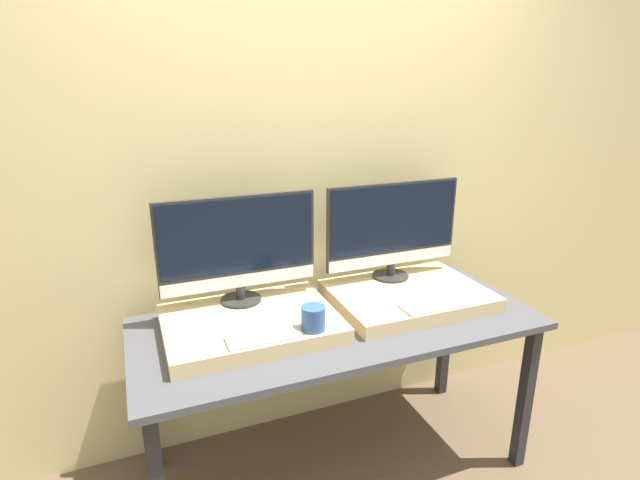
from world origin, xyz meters
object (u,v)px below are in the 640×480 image
(keyboard_left, at_px, (263,337))
(monitor_right, at_px, (393,227))
(mug, at_px, (313,318))
(monitor_left, at_px, (238,246))
(keyboard_right, at_px, (432,305))

(keyboard_left, relative_size, monitor_right, 0.41)
(keyboard_left, bearing_deg, mug, -0.00)
(mug, height_order, monitor_right, monitor_right)
(monitor_right, bearing_deg, keyboard_left, -154.26)
(monitor_left, bearing_deg, monitor_right, 0.00)
(monitor_left, distance_m, mug, 0.46)
(keyboard_left, distance_m, mug, 0.20)
(monitor_left, distance_m, monitor_right, 0.74)
(monitor_left, bearing_deg, keyboard_right, -25.74)
(keyboard_left, bearing_deg, monitor_left, 90.00)
(keyboard_right, bearing_deg, keyboard_left, 180.00)
(monitor_left, bearing_deg, keyboard_left, -90.00)
(monitor_left, distance_m, keyboard_right, 0.86)
(monitor_right, bearing_deg, keyboard_right, -90.00)
(keyboard_left, relative_size, keyboard_right, 1.00)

